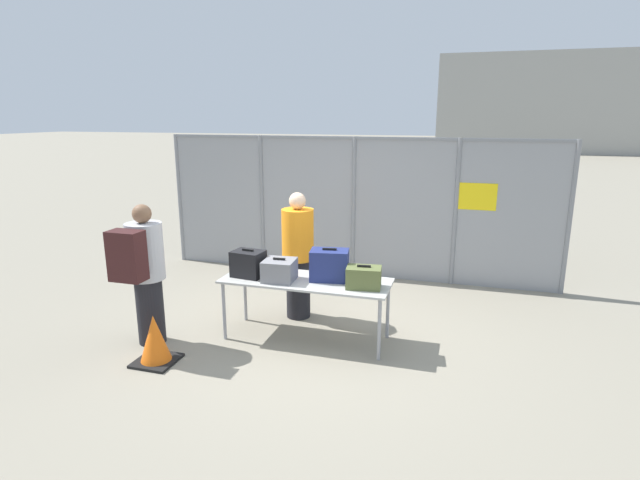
# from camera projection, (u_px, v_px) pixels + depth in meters

# --- Properties ---
(ground_plane) EXTENTS (120.00, 120.00, 0.00)m
(ground_plane) POSITION_uv_depth(u_px,v_px,m) (309.00, 333.00, 6.04)
(ground_plane) COLOR gray
(fence_section) EXTENTS (6.37, 0.07, 2.24)m
(fence_section) POSITION_uv_depth(u_px,v_px,m) (355.00, 205.00, 7.94)
(fence_section) COLOR gray
(fence_section) RESTS_ON ground_plane
(inspection_table) EXTENTS (1.94, 0.70, 0.73)m
(inspection_table) POSITION_uv_depth(u_px,v_px,m) (306.00, 284.00, 5.73)
(inspection_table) COLOR #B2B2AD
(inspection_table) RESTS_ON ground_plane
(suitcase_black) EXTENTS (0.39, 0.31, 0.33)m
(suitcase_black) POSITION_uv_depth(u_px,v_px,m) (248.00, 264.00, 5.81)
(suitcase_black) COLOR black
(suitcase_black) RESTS_ON inspection_table
(suitcase_grey) EXTENTS (0.37, 0.37, 0.26)m
(suitcase_grey) POSITION_uv_depth(u_px,v_px,m) (279.00, 270.00, 5.68)
(suitcase_grey) COLOR slate
(suitcase_grey) RESTS_ON inspection_table
(suitcase_navy) EXTENTS (0.47, 0.34, 0.38)m
(suitcase_navy) POSITION_uv_depth(u_px,v_px,m) (329.00, 265.00, 5.67)
(suitcase_navy) COLOR navy
(suitcase_navy) RESTS_ON inspection_table
(suitcase_olive) EXTENTS (0.40, 0.29, 0.26)m
(suitcase_olive) POSITION_uv_depth(u_px,v_px,m) (364.00, 277.00, 5.43)
(suitcase_olive) COLOR #566033
(suitcase_olive) RESTS_ON inspection_table
(traveler_hooded) EXTENTS (0.40, 0.62, 1.62)m
(traveler_hooded) POSITION_uv_depth(u_px,v_px,m) (143.00, 270.00, 5.53)
(traveler_hooded) COLOR black
(traveler_hooded) RESTS_ON ground_plane
(security_worker_near) EXTENTS (0.40, 0.40, 1.63)m
(security_worker_near) POSITION_uv_depth(u_px,v_px,m) (298.00, 254.00, 6.33)
(security_worker_near) COLOR black
(security_worker_near) RESTS_ON ground_plane
(utility_trailer) EXTENTS (4.33, 2.03, 0.70)m
(utility_trailer) POSITION_uv_depth(u_px,v_px,m) (435.00, 224.00, 10.07)
(utility_trailer) COLOR #B2B2B7
(utility_trailer) RESTS_ON ground_plane
(distant_hangar) EXTENTS (15.76, 11.92, 6.58)m
(distant_hangar) POSITION_uv_depth(u_px,v_px,m) (549.00, 105.00, 37.70)
(distant_hangar) COLOR #999993
(distant_hangar) RESTS_ON ground_plane
(traffic_cone) EXTENTS (0.43, 0.43, 0.53)m
(traffic_cone) POSITION_uv_depth(u_px,v_px,m) (155.00, 341.00, 5.26)
(traffic_cone) COLOR black
(traffic_cone) RESTS_ON ground_plane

